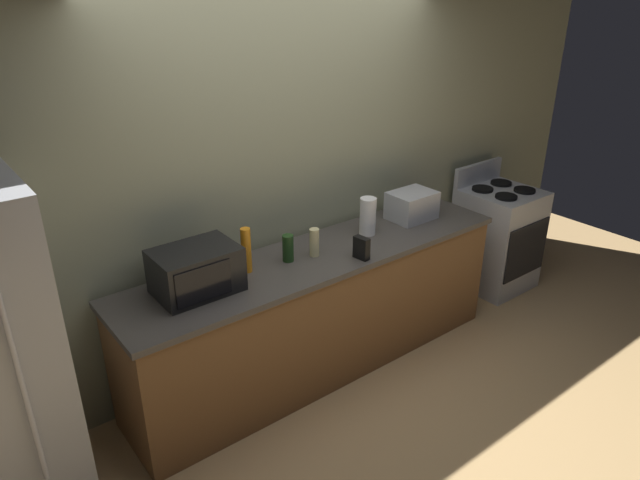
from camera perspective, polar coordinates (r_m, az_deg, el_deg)
The scene contains 12 objects.
ground_plane at distance 4.08m, azimuth 3.58°, elevation -14.78°, with size 8.00×8.00×0.00m, color tan.
back_wall at distance 3.99m, azimuth -3.65°, elevation 6.53°, with size 6.40×0.10×2.70m, color gray.
counter_run at distance 4.06m, azimuth 0.00°, elevation -7.04°, with size 2.84×0.64×0.90m.
stove_range at distance 5.38m, azimuth 17.04°, elevation 0.25°, with size 0.60×0.61×1.08m.
microwave at distance 3.42m, azimuth -12.12°, elevation -2.95°, with size 0.48×0.35×0.27m.
toaster_oven at distance 4.43m, azimuth 9.04°, elevation 3.39°, with size 0.34×0.26×0.21m, color #B7BABF.
paper_towel_roll at distance 4.10m, azimuth 4.74°, elevation 2.35°, with size 0.12×0.12×0.27m, color white.
cordless_phone at distance 3.76m, azimuth 4.12°, elevation -0.79°, with size 0.05×0.11×0.15m, color black.
bottle_dish_soap at distance 3.59m, azimuth -7.29°, elevation -1.01°, with size 0.06×0.06×0.29m, color orange.
bottle_wine at distance 3.72m, azimuth -3.17°, elevation -0.81°, with size 0.07×0.07×0.18m, color #1E3F19.
bottle_hand_soap at distance 3.78m, azimuth -0.56°, elevation -0.23°, with size 0.06×0.06×0.19m, color beige.
mug_red at distance 4.75m, azimuth 10.25°, elevation 4.08°, with size 0.08×0.08×0.10m, color red.
Camera 1 is at (-2.13, -2.33, 2.59)m, focal length 32.45 mm.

